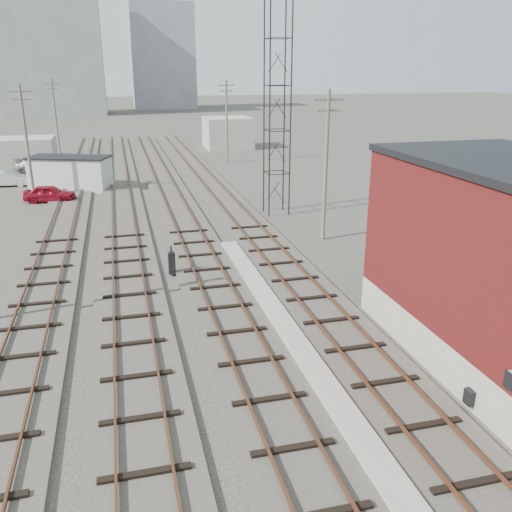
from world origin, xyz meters
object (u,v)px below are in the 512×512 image
object	(u,v)px
switch_stand	(172,263)
site_trailer	(70,173)
car_silver	(8,179)
car_red	(50,193)
car_grey	(40,166)

from	to	relation	value
switch_stand	site_trailer	distance (m)	24.26
car_silver	car_red	bearing A→B (deg)	-144.73
car_silver	switch_stand	bearing A→B (deg)	-150.30
site_trailer	car_silver	bearing A→B (deg)	172.93
switch_stand	site_trailer	bearing A→B (deg)	104.63
car_red	car_grey	size ratio (longest dim) A/B	0.78
car_silver	car_grey	xyz separation A→B (m)	(2.09, 6.10, 0.06)
car_silver	car_grey	bearing A→B (deg)	-13.84
car_red	car_silver	xyz separation A→B (m)	(-4.31, 7.40, 0.00)
switch_stand	car_silver	world-z (taller)	switch_stand
site_trailer	car_red	size ratio (longest dim) A/B	1.89
car_red	site_trailer	bearing A→B (deg)	-6.72
car_grey	switch_stand	bearing A→B (deg)	-140.33
switch_stand	car_grey	size ratio (longest dim) A/B	0.29
car_red	switch_stand	bearing A→B (deg)	-147.60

